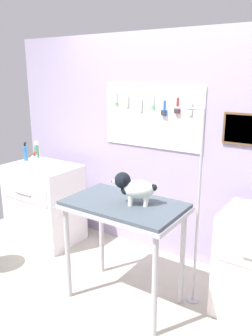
{
  "coord_description": "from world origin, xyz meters",
  "views": [
    {
      "loc": [
        1.54,
        -1.77,
        1.91
      ],
      "look_at": [
        0.08,
        0.41,
        1.17
      ],
      "focal_mm": 36.3,
      "sensor_mm": 36.0,
      "label": 1
    }
  ],
  "objects_px": {
    "grooming_table": "(124,214)",
    "shampoo_bottle": "(37,151)",
    "grooming_arm": "(197,218)",
    "counter_left": "(45,203)",
    "dog": "(134,188)"
  },
  "relations": [
    {
      "from": "shampoo_bottle",
      "to": "grooming_table",
      "type": "bearing_deg",
      "value": -20.43
    },
    {
      "from": "dog",
      "to": "grooming_table",
      "type": "bearing_deg",
      "value": -170.06
    },
    {
      "from": "grooming_table",
      "to": "counter_left",
      "type": "relative_size",
      "value": 1.08
    },
    {
      "from": "grooming_table",
      "to": "grooming_arm",
      "type": "height_order",
      "value": "grooming_arm"
    },
    {
      "from": "dog",
      "to": "counter_left",
      "type": "xyz_separation_m",
      "value": [
        -1.48,
        0.41,
        -0.59
      ]
    },
    {
      "from": "grooming_table",
      "to": "shampoo_bottle",
      "type": "height_order",
      "value": "shampoo_bottle"
    },
    {
      "from": "grooming_table",
      "to": "shampoo_bottle",
      "type": "distance_m",
      "value": 1.86
    },
    {
      "from": "counter_left",
      "to": "shampoo_bottle",
      "type": "xyz_separation_m",
      "value": [
        -0.33,
        0.22,
        0.54
      ]
    },
    {
      "from": "grooming_arm",
      "to": "counter_left",
      "type": "bearing_deg",
      "value": 176.75
    },
    {
      "from": "grooming_arm",
      "to": "shampoo_bottle",
      "type": "xyz_separation_m",
      "value": [
        -2.22,
        0.33,
        0.21
      ]
    },
    {
      "from": "shampoo_bottle",
      "to": "counter_left",
      "type": "bearing_deg",
      "value": -34.23
    },
    {
      "from": "counter_left",
      "to": "shampoo_bottle",
      "type": "height_order",
      "value": "shampoo_bottle"
    },
    {
      "from": "dog",
      "to": "shampoo_bottle",
      "type": "relative_size",
      "value": 1.69
    },
    {
      "from": "dog",
      "to": "grooming_arm",
      "type": "bearing_deg",
      "value": 35.86
    },
    {
      "from": "grooming_table",
      "to": "counter_left",
      "type": "xyz_separation_m",
      "value": [
        -1.4,
        0.42,
        -0.35
      ]
    }
  ]
}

